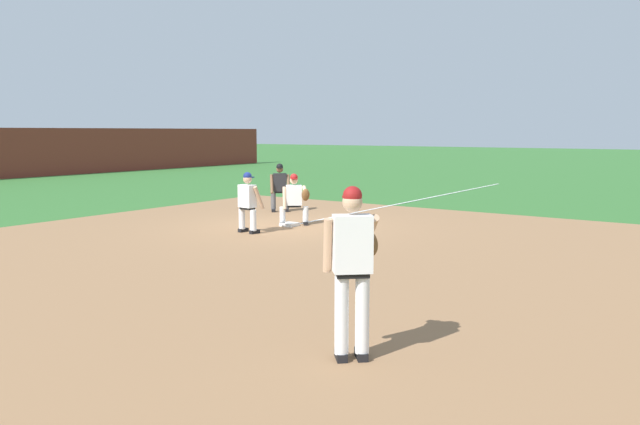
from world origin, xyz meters
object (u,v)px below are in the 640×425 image
object	(u,v)px
first_base_bag	(289,224)
pitcher	(353,262)
baseball	(326,268)
umpire	(280,186)
baserunner	(248,200)
first_baseman	(295,197)

from	to	relation	value
first_base_bag	pitcher	distance (m)	9.53
first_base_bag	pitcher	world-z (taller)	pitcher
baseball	umpire	world-z (taller)	umpire
first_base_bag	umpire	distance (m)	3.02
first_base_bag	baserunner	bearing A→B (deg)	173.94
first_baseman	first_base_bag	bearing A→B (deg)	166.73
first_baseman	baserunner	bearing A→B (deg)	173.10
first_baseman	umpire	size ratio (longest dim) A/B	0.92
umpire	first_baseman	bearing A→B (deg)	-133.50
baseball	umpire	bearing A→B (deg)	44.36
pitcher	baserunner	distance (m)	8.59
first_baseman	baserunner	size ratio (longest dim) A/B	0.92
first_base_bag	baserunner	size ratio (longest dim) A/B	0.26
baseball	first_baseman	world-z (taller)	first_baseman
first_baseman	umpire	distance (m)	2.83
first_base_bag	baseball	distance (m)	5.15
baserunner	umpire	xyz separation A→B (m)	(3.55, 1.86, 0.00)
first_baseman	pitcher	bearing A→B (deg)	-139.07
first_base_bag	baserunner	xyz separation A→B (m)	(-1.42, 0.15, 0.75)
first_baseman	umpire	world-z (taller)	umpire
pitcher	umpire	distance (m)	12.40
baseball	baserunner	bearing A→B (deg)	59.54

